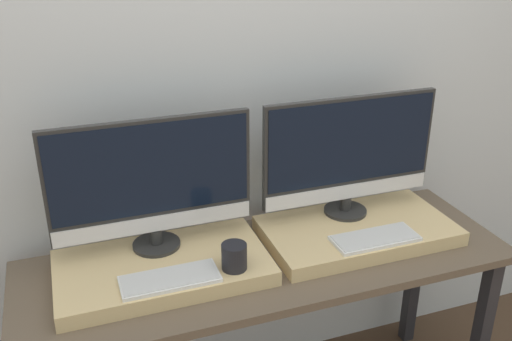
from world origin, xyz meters
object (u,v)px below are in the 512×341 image
Objects in this scene: keyboard_left at (170,279)px; mug at (234,257)px; keyboard_right at (375,238)px; monitor_left at (151,181)px; monitor_right at (350,152)px.

mug is at bearing 0.00° from keyboard_left.
mug reaches higher than keyboard_right.
monitor_left reaches higher than keyboard_left.
keyboard_right is (0.00, -0.22, -0.24)m from monitor_right.
monitor_right is (0.71, 0.00, 0.00)m from monitor_left.
monitor_left is 0.32m from keyboard_left.
keyboard_left is 0.21m from mug.
mug is (0.21, 0.00, 0.04)m from keyboard_left.
keyboard_left is 3.54× the size of mug.
mug is 0.59m from monitor_right.
monitor_left is 7.74× the size of mug.
monitor_left is 0.78m from keyboard_right.
keyboard_right is (0.51, 0.00, -0.04)m from mug.
monitor_left reaches higher than mug.
mug is at bearing -46.16° from monitor_left.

